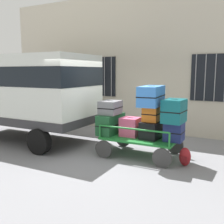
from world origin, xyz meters
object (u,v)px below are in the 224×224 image
at_px(van, 26,89).
at_px(suitcase_midleft_bottom, 130,127).
at_px(suitcase_left_bottom, 111,124).
at_px(suitcase_center_bottom, 151,130).
at_px(suitcase_center_top, 151,96).
at_px(luggage_cart, 140,141).
at_px(suitcase_midright_bottom, 174,132).
at_px(suitcase_left_middle, 110,107).
at_px(suitcase_midright_middle, 174,111).
at_px(suitcase_center_middle, 151,114).
at_px(backpack, 185,157).

distance_m(van, suitcase_midleft_bottom, 3.67).
relative_size(suitcase_left_bottom, suitcase_center_bottom, 1.56).
distance_m(van, suitcase_left_bottom, 3.10).
bearing_deg(suitcase_center_top, luggage_cart, 172.54).
height_order(luggage_cart, suitcase_center_top, suitcase_center_top).
relative_size(van, suitcase_center_top, 4.26).
bearing_deg(luggage_cart, suitcase_center_top, -7.46).
xyz_separation_m(suitcase_midleft_bottom, suitcase_midright_bottom, (1.16, 0.03, -0.01)).
relative_size(suitcase_midleft_bottom, suitcase_center_bottom, 0.80).
bearing_deg(suitcase_left_middle, suitcase_midright_bottom, 1.70).
bearing_deg(van, luggage_cart, 1.59).
bearing_deg(suitcase_midright_middle, luggage_cart, 177.50).
height_order(luggage_cart, suitcase_left_middle, suitcase_left_middle).
bearing_deg(suitcase_left_bottom, suitcase_center_bottom, -0.23).
bearing_deg(suitcase_center_middle, suitcase_center_bottom, -90.00).
relative_size(luggage_cart, backpack, 4.53).
relative_size(suitcase_midright_middle, backpack, 1.54).
xyz_separation_m(luggage_cart, suitcase_midleft_bottom, (-0.29, -0.00, 0.35)).
xyz_separation_m(suitcase_midleft_bottom, backpack, (1.50, -0.22, -0.53)).
height_order(van, suitcase_center_top, van).
distance_m(luggage_cart, suitcase_left_bottom, 0.95).
height_order(suitcase_left_middle, backpack, suitcase_left_middle).
bearing_deg(suitcase_left_middle, suitcase_center_middle, 1.17).
height_order(suitcase_left_middle, suitcase_midleft_bottom, suitcase_left_middle).
bearing_deg(suitcase_midleft_bottom, suitcase_left_middle, -177.71).
relative_size(suitcase_left_middle, suitcase_center_top, 0.62).
xyz_separation_m(suitcase_midright_bottom, suitcase_midright_middle, (-0.00, -0.06, 0.52)).
height_order(van, suitcase_midright_middle, van).
xyz_separation_m(suitcase_center_top, suitcase_midright_bottom, (0.58, 0.06, -0.86)).
xyz_separation_m(suitcase_left_bottom, suitcase_midleft_bottom, (0.58, -0.00, -0.03)).
height_order(suitcase_left_bottom, suitcase_center_bottom, suitcase_left_bottom).
bearing_deg(suitcase_left_middle, suitcase_left_bottom, 90.00).
bearing_deg(suitcase_center_middle, suitcase_midright_middle, -3.53).
xyz_separation_m(suitcase_left_bottom, suitcase_midright_middle, (1.74, -0.04, 0.48)).
bearing_deg(van, suitcase_midright_middle, 0.83).
xyz_separation_m(luggage_cart, suitcase_midright_middle, (0.87, -0.04, 0.86)).
xyz_separation_m(suitcase_center_top, backpack, (0.92, -0.18, -1.38)).
bearing_deg(suitcase_midright_middle, suitcase_left_bottom, 178.79).
distance_m(suitcase_left_bottom, suitcase_center_top, 1.42).
xyz_separation_m(van, backpack, (5.06, -0.12, -1.43)).
distance_m(suitcase_left_middle, suitcase_midright_middle, 1.74).
height_order(luggage_cart, suitcase_midright_middle, suitcase_midright_middle).
relative_size(van, suitcase_midright_bottom, 9.39).
distance_m(suitcase_left_bottom, suitcase_midleft_bottom, 0.58).
distance_m(suitcase_center_middle, suitcase_midright_middle, 0.59).
xyz_separation_m(suitcase_center_bottom, backpack, (0.92, -0.22, -0.51)).
bearing_deg(suitcase_midright_middle, backpack, -28.52).
distance_m(van, backpack, 5.26).
height_order(suitcase_center_top, suitcase_midright_bottom, suitcase_center_top).
bearing_deg(suitcase_center_top, suitcase_midright_bottom, 6.27).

